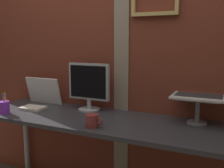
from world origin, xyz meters
TOP-DOWN VIEW (x-y plane):
  - brick_wall_back at (0.00, 0.40)m, footprint 3.03×0.16m
  - desk at (0.15, 0.04)m, footprint 2.16×0.60m
  - monitor at (-0.10, 0.22)m, footprint 0.36×0.18m
  - laptop_stand at (0.77, 0.22)m, footprint 0.28×0.22m
  - laptop at (0.77, 0.29)m, footprint 0.35×0.32m
  - whiteboard_panel at (-0.60, 0.25)m, footprint 0.36×0.07m
  - pen_cup at (-0.66, -0.16)m, footprint 0.08×0.08m
  - coffee_mug at (0.14, -0.16)m, footprint 0.12×0.09m
  - paper_clutter_stack at (-0.55, 0.04)m, footprint 0.21×0.15m

SIDE VIEW (x-z plane):
  - desk at x=0.15m, z-range 0.31..1.09m
  - paper_clutter_stack at x=-0.55m, z-range 0.78..0.80m
  - coffee_mug at x=0.14m, z-range 0.78..0.87m
  - pen_cup at x=-0.66m, z-range 0.74..0.92m
  - whiteboard_panel at x=-0.60m, z-range 0.78..1.02m
  - laptop_stand at x=0.77m, z-range 0.81..1.00m
  - monitor at x=-0.10m, z-range 0.80..1.19m
  - laptop at x=0.77m, z-range 0.91..1.13m
  - brick_wall_back at x=0.00m, z-range 0.00..2.33m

